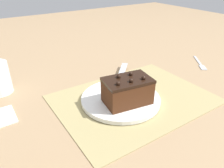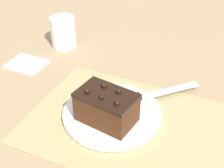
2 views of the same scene
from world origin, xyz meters
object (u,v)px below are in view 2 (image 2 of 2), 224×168
Objects in this scene: cake_plate at (112,113)px; chocolate_cake at (107,107)px; serving_knife at (141,97)px; drinking_glass at (63,32)px.

chocolate_cake reaches higher than cake_plate.
chocolate_cake is at bearing 90.24° from cake_plate.
serving_knife is (-0.04, -0.11, -0.03)m from chocolate_cake.
drinking_glass is (0.29, -0.26, 0.04)m from cake_plate.
cake_plate is 0.05m from chocolate_cake.
cake_plate is at bearing -76.07° from serving_knife.
serving_knife is (-0.04, -0.08, 0.01)m from cake_plate.
serving_knife is at bearing -112.60° from chocolate_cake.
drinking_glass reaches higher than cake_plate.
cake_plate is 0.09m from serving_knife.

